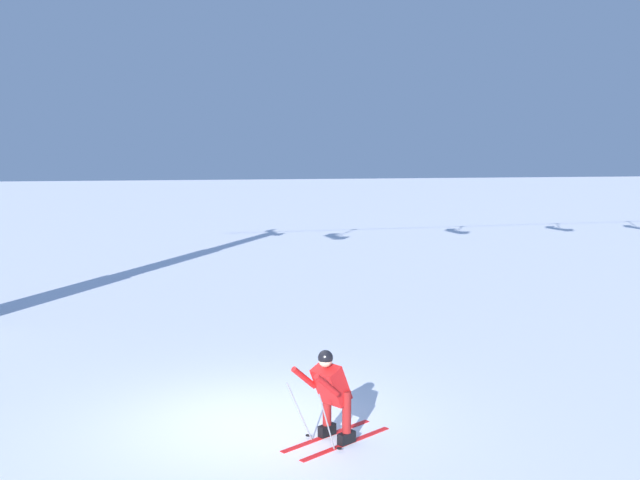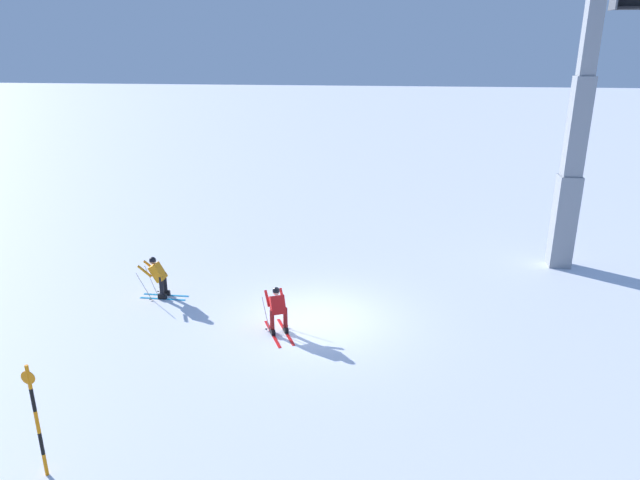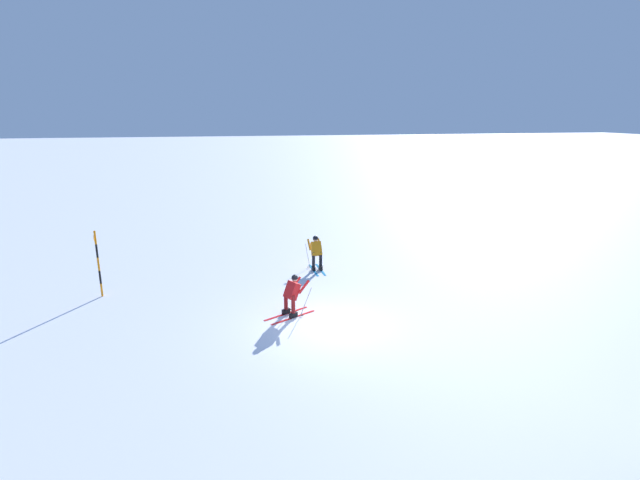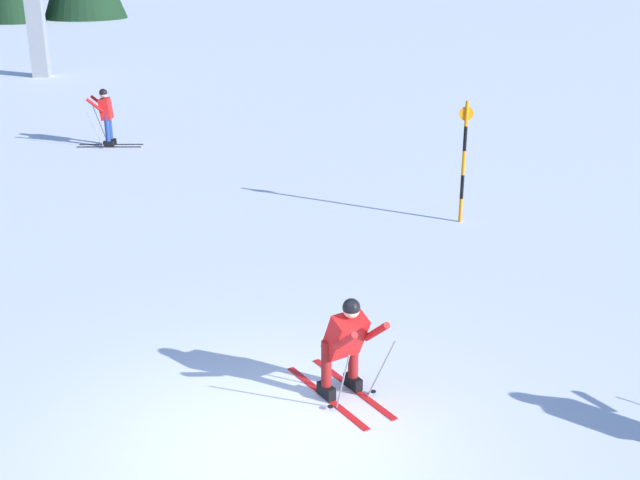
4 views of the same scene
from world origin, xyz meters
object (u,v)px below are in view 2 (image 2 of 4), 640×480
Objects in this scene: skier_carving_main at (277,308)px; lift_tower_near at (575,146)px; skier_distant_downhill at (158,275)px; trail_marker_pole at (36,418)px.

lift_tower_near is at bearing 125.95° from skier_carving_main.
skier_distant_downhill is at bearing -69.88° from lift_tower_near.
skier_carving_main is 0.16× the size of lift_tower_near.
skier_distant_downhill is at bearing -111.62° from skier_carving_main.
skier_carving_main is 1.11× the size of skier_distant_downhill.
trail_marker_pole reaches higher than skier_carving_main.
trail_marker_pole is at bearing 9.23° from skier_distant_downhill.
lift_tower_near is at bearing 110.12° from skier_distant_downhill.
skier_distant_downhill is (-8.28, -1.35, -0.50)m from trail_marker_pole.
skier_carving_main is at bearing -54.05° from lift_tower_near.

